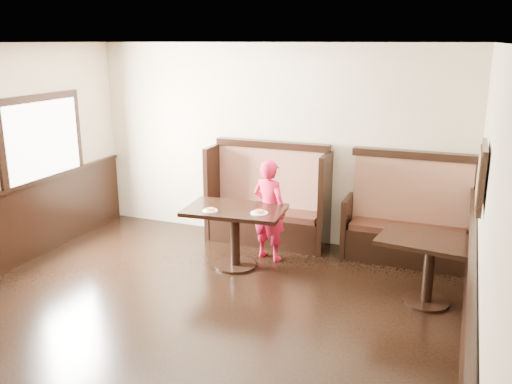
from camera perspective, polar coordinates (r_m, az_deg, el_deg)
The scene contains 9 objects.
ground at distance 5.30m, azimuth -11.62°, elevation -16.82°, with size 7.00×7.00×0.00m, color black.
room_shell at distance 5.35m, azimuth -13.08°, elevation -8.50°, with size 7.00×7.00×7.00m.
booth_main at distance 7.79m, azimuth 1.33°, elevation -1.48°, with size 1.75×0.72×1.45m.
booth_neighbor at distance 7.40m, azimuth 15.68°, elevation -3.40°, with size 1.65×0.72×1.45m.
table_main at distance 6.87m, azimuth -2.23°, elevation -3.18°, with size 1.30×0.88×0.79m.
table_neighbor at distance 6.23m, azimuth 17.83°, elevation -6.38°, with size 1.17×0.85×0.75m.
child at distance 7.11m, azimuth 1.42°, elevation -1.91°, with size 0.49×0.32×1.35m, color red.
pizza_plate_left at distance 6.72m, azimuth -4.84°, elevation -1.90°, with size 0.19×0.19×0.03m.
pizza_plate_right at distance 6.60m, azimuth 0.34°, elevation -2.15°, with size 0.22×0.22×0.04m.
Camera 1 is at (2.55, -3.70, 2.82)m, focal length 38.00 mm.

